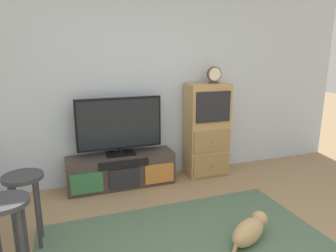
{
  "coord_description": "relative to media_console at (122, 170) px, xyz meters",
  "views": [
    {
      "loc": [
        -0.96,
        -1.47,
        1.71
      ],
      "look_at": [
        0.18,
        1.74,
        0.87
      ],
      "focal_mm": 32.37,
      "sensor_mm": 36.0,
      "label": 1
    }
  ],
  "objects": [
    {
      "name": "back_wall",
      "position": [
        0.3,
        0.27,
        1.14
      ],
      "size": [
        6.4,
        0.12,
        2.7
      ],
      "primitive_type": "cube",
      "color": "silver",
      "rests_on": "ground_plane"
    },
    {
      "name": "media_console",
      "position": [
        0.0,
        0.0,
        0.0
      ],
      "size": [
        1.37,
        0.38,
        0.42
      ],
      "color": "#423833",
      "rests_on": "ground_plane"
    },
    {
      "name": "television",
      "position": [
        0.0,
        0.02,
        0.6
      ],
      "size": [
        1.08,
        0.22,
        0.74
      ],
      "color": "black",
      "rests_on": "media_console"
    },
    {
      "name": "side_cabinet",
      "position": [
        1.22,
        0.01,
        0.43
      ],
      "size": [
        0.58,
        0.38,
        1.29
      ],
      "color": "tan",
      "rests_on": "ground_plane"
    },
    {
      "name": "desk_clock",
      "position": [
        1.29,
        -0.0,
        1.19
      ],
      "size": [
        0.2,
        0.08,
        0.23
      ],
      "color": "#4C3823",
      "rests_on": "side_cabinet"
    },
    {
      "name": "bar_stool_near",
      "position": [
        -1.1,
        -1.46,
        0.31
      ],
      "size": [
        0.34,
        0.34,
        0.7
      ],
      "color": "#333338",
      "rests_on": "ground_plane"
    },
    {
      "name": "bar_stool_far",
      "position": [
        -1.03,
        -0.97,
        0.3
      ],
      "size": [
        0.34,
        0.34,
        0.68
      ],
      "color": "#333338",
      "rests_on": "ground_plane"
    },
    {
      "name": "dog",
      "position": [
        0.87,
        -1.59,
        -0.09
      ],
      "size": [
        0.5,
        0.38,
        0.23
      ],
      "color": "tan",
      "rests_on": "ground_plane"
    }
  ]
}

